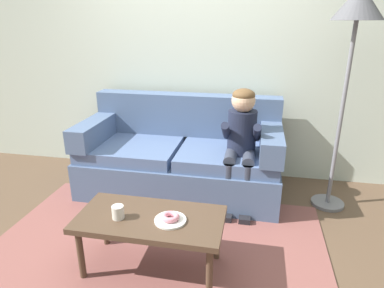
% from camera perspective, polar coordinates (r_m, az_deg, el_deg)
% --- Properties ---
extents(ground, '(10.00, 10.00, 0.00)m').
position_cam_1_polar(ground, '(2.84, -5.03, -15.37)').
color(ground, brown).
extents(wall_back, '(8.00, 0.10, 2.80)m').
position_cam_1_polar(wall_back, '(3.68, 0.55, 16.36)').
color(wall_back, beige).
rests_on(wall_back, ground).
extents(area_rug, '(2.57, 1.88, 0.01)m').
position_cam_1_polar(area_rug, '(2.64, -6.61, -18.32)').
color(area_rug, brown).
rests_on(area_rug, ground).
extents(couch, '(1.95, 0.90, 0.94)m').
position_cam_1_polar(couch, '(3.40, -1.86, -2.38)').
color(couch, slate).
rests_on(couch, ground).
extents(coffee_table, '(0.98, 0.49, 0.42)m').
position_cam_1_polar(coffee_table, '(2.32, -7.12, -13.22)').
color(coffee_table, '#4C3828').
rests_on(coffee_table, ground).
extents(person_child, '(0.34, 0.58, 1.10)m').
position_cam_1_polar(person_child, '(3.01, 8.40, 1.07)').
color(person_child, '#1E2338').
rests_on(person_child, ground).
extents(plate, '(0.21, 0.21, 0.01)m').
position_cam_1_polar(plate, '(2.24, -3.72, -12.86)').
color(plate, white).
rests_on(plate, coffee_table).
extents(donut, '(0.17, 0.17, 0.04)m').
position_cam_1_polar(donut, '(2.22, -3.74, -12.32)').
color(donut, pink).
rests_on(donut, plate).
extents(mug, '(0.08, 0.08, 0.09)m').
position_cam_1_polar(mug, '(2.29, -12.54, -11.30)').
color(mug, silver).
rests_on(mug, coffee_table).
extents(floor_lamp, '(0.40, 0.40, 1.92)m').
position_cam_1_polar(floor_lamp, '(3.08, 26.25, 18.14)').
color(floor_lamp, slate).
rests_on(floor_lamp, ground).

